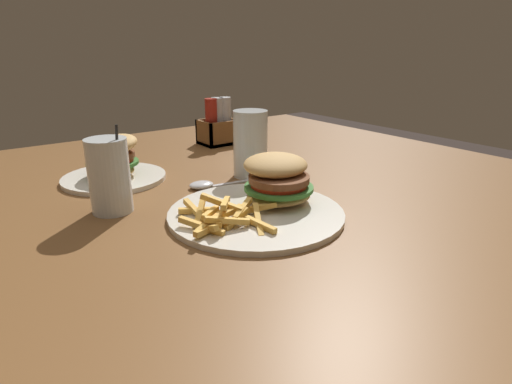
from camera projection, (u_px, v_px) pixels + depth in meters
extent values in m
cube|color=brown|center=(208.00, 197.00, 0.90)|extent=(1.53, 1.29, 0.03)
cylinder|color=brown|center=(282.00, 204.00, 1.84)|extent=(0.08, 0.08, 0.68)
cylinder|color=silver|center=(256.00, 213.00, 0.76)|extent=(0.31, 0.31, 0.01)
ellipsoid|color=tan|center=(279.00, 196.00, 0.79)|extent=(0.14, 0.13, 0.03)
cylinder|color=#38752D|center=(279.00, 188.00, 0.79)|extent=(0.16, 0.16, 0.01)
cylinder|color=red|center=(279.00, 184.00, 0.78)|extent=(0.13, 0.13, 0.01)
cylinder|color=brown|center=(279.00, 179.00, 0.78)|extent=(0.14, 0.14, 0.01)
ellipsoid|color=tan|center=(276.00, 165.00, 0.79)|extent=(0.14, 0.13, 0.05)
cube|color=gold|center=(201.00, 226.00, 0.67)|extent=(0.04, 0.08, 0.02)
cube|color=gold|center=(258.00, 220.00, 0.70)|extent=(0.05, 0.08, 0.03)
cube|color=gold|center=(222.00, 217.00, 0.70)|extent=(0.06, 0.07, 0.02)
cube|color=gold|center=(201.00, 210.00, 0.72)|extent=(0.05, 0.06, 0.03)
cube|color=gold|center=(228.00, 213.00, 0.70)|extent=(0.07, 0.03, 0.01)
cube|color=gold|center=(211.00, 221.00, 0.68)|extent=(0.08, 0.05, 0.02)
cube|color=gold|center=(208.00, 228.00, 0.67)|extent=(0.01, 0.06, 0.03)
cube|color=gold|center=(255.00, 209.00, 0.73)|extent=(0.07, 0.05, 0.02)
cube|color=gold|center=(221.00, 203.00, 0.71)|extent=(0.05, 0.06, 0.03)
cube|color=gold|center=(211.00, 213.00, 0.70)|extent=(0.05, 0.04, 0.01)
cube|color=gold|center=(236.00, 219.00, 0.69)|extent=(0.06, 0.03, 0.02)
cube|color=gold|center=(198.00, 213.00, 0.73)|extent=(0.01, 0.09, 0.03)
cube|color=gold|center=(256.00, 222.00, 0.69)|extent=(0.02, 0.09, 0.01)
cube|color=gold|center=(225.00, 203.00, 0.71)|extent=(0.06, 0.07, 0.02)
cube|color=gold|center=(213.00, 227.00, 0.67)|extent=(0.08, 0.04, 0.02)
cube|color=gold|center=(198.00, 210.00, 0.74)|extent=(0.06, 0.04, 0.01)
cube|color=gold|center=(243.00, 209.00, 0.71)|extent=(0.06, 0.05, 0.02)
cube|color=gold|center=(227.00, 221.00, 0.67)|extent=(0.07, 0.03, 0.02)
cylinder|color=silver|center=(250.00, 144.00, 0.96)|extent=(0.08, 0.08, 0.15)
cylinder|color=#B26B19|center=(250.00, 146.00, 0.96)|extent=(0.07, 0.07, 0.14)
cylinder|color=silver|center=(110.00, 176.00, 0.75)|extent=(0.07, 0.07, 0.13)
cylinder|color=#EFA819|center=(110.00, 180.00, 0.76)|extent=(0.06, 0.06, 0.12)
cylinder|color=black|center=(118.00, 171.00, 0.74)|extent=(0.02, 0.01, 0.16)
ellipsoid|color=silver|center=(201.00, 185.00, 0.90)|extent=(0.06, 0.05, 0.01)
cube|color=silver|center=(236.00, 182.00, 0.94)|extent=(0.12, 0.03, 0.00)
cylinder|color=silver|center=(114.00, 178.00, 0.95)|extent=(0.23, 0.23, 0.01)
ellipsoid|color=tan|center=(113.00, 170.00, 0.95)|extent=(0.09, 0.11, 0.03)
cylinder|color=#38752D|center=(113.00, 163.00, 0.94)|extent=(0.12, 0.12, 0.01)
cylinder|color=red|center=(112.00, 159.00, 0.94)|extent=(0.09, 0.09, 0.01)
cylinder|color=brown|center=(112.00, 155.00, 0.94)|extent=(0.10, 0.10, 0.01)
ellipsoid|color=tan|center=(117.00, 144.00, 0.94)|extent=(0.10, 0.11, 0.05)
cube|color=brown|center=(219.00, 142.00, 1.29)|extent=(0.11, 0.09, 0.01)
cube|color=brown|center=(204.00, 134.00, 1.25)|extent=(0.01, 0.09, 0.07)
cube|color=brown|center=(232.00, 130.00, 1.31)|extent=(0.01, 0.09, 0.07)
cube|color=brown|center=(226.00, 134.00, 1.25)|extent=(0.11, 0.01, 0.07)
cube|color=brown|center=(211.00, 130.00, 1.31)|extent=(0.11, 0.01, 0.07)
cylinder|color=maroon|center=(211.00, 121.00, 1.25)|extent=(0.04, 0.04, 0.13)
cylinder|color=#B2B2B7|center=(218.00, 119.00, 1.27)|extent=(0.04, 0.04, 0.13)
cylinder|color=#B2B2B7|center=(225.00, 119.00, 1.28)|extent=(0.04, 0.04, 0.13)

